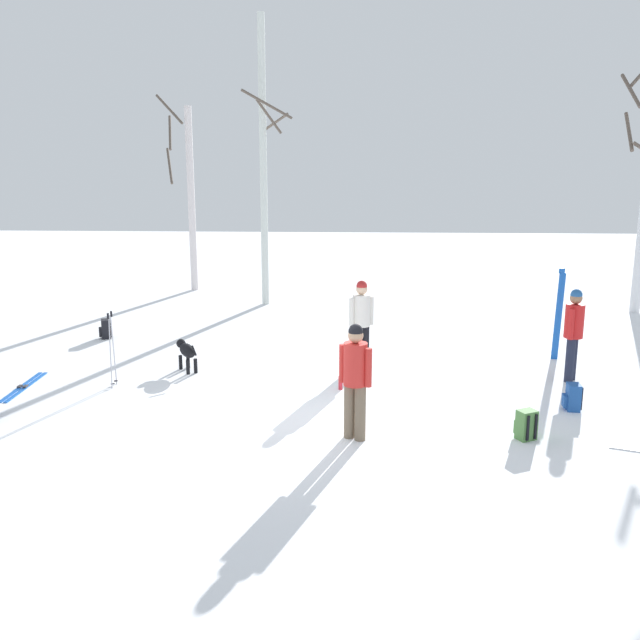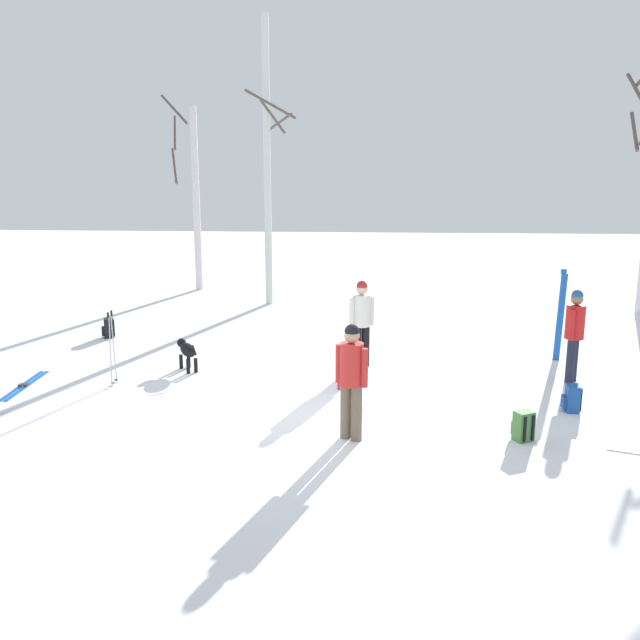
{
  "view_description": "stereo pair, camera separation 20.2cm",
  "coord_description": "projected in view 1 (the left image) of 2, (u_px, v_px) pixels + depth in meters",
  "views": [
    {
      "loc": [
        0.99,
        -10.35,
        3.92
      ],
      "look_at": [
        0.29,
        2.54,
        1.0
      ],
      "focal_mm": 39.03,
      "sensor_mm": 36.0,
      "label": 1
    },
    {
      "loc": [
        1.19,
        -10.34,
        3.92
      ],
      "look_at": [
        0.29,
        2.54,
        1.0
      ],
      "focal_mm": 39.03,
      "sensor_mm": 36.0,
      "label": 2
    }
  ],
  "objects": [
    {
      "name": "ground_plane",
      "position": [
        293.0,
        417.0,
        11.0
      ],
      "size": [
        60.0,
        60.0,
        0.0
      ],
      "primitive_type": "plane",
      "color": "white"
    },
    {
      "name": "person_0",
      "position": [
        361.0,
        318.0,
        13.51
      ],
      "size": [
        0.48,
        0.34,
        1.72
      ],
      "color": "black",
      "rests_on": "ground_plane"
    },
    {
      "name": "person_2",
      "position": [
        355.0,
        374.0,
        9.91
      ],
      "size": [
        0.47,
        0.34,
        1.72
      ],
      "color": "#72604C",
      "rests_on": "ground_plane"
    },
    {
      "name": "person_3",
      "position": [
        574.0,
        329.0,
        12.61
      ],
      "size": [
        0.34,
        0.46,
        1.72
      ],
      "color": "#1E2338",
      "rests_on": "ground_plane"
    },
    {
      "name": "dog",
      "position": [
        187.0,
        351.0,
        13.36
      ],
      "size": [
        0.55,
        0.76,
        0.57
      ],
      "color": "black",
      "rests_on": "ground_plane"
    },
    {
      "name": "ski_pair_planted_0",
      "position": [
        559.0,
        315.0,
        14.02
      ],
      "size": [
        0.18,
        0.03,
        1.88
      ],
      "color": "blue",
      "rests_on": "ground_plane"
    },
    {
      "name": "ski_pair_lying_0",
      "position": [
        24.0,
        387.0,
        12.44
      ],
      "size": [
        0.24,
        1.71,
        0.05
      ],
      "color": "blue",
      "rests_on": "ground_plane"
    },
    {
      "name": "ski_poles_0",
      "position": [
        112.0,
        347.0,
        12.34
      ],
      "size": [
        0.07,
        0.26,
        1.36
      ],
      "color": "#B2B2BC",
      "rests_on": "ground_plane"
    },
    {
      "name": "backpack_0",
      "position": [
        526.0,
        425.0,
        10.07
      ],
      "size": [
        0.32,
        0.34,
        0.44
      ],
      "color": "#4C7F3F",
      "rests_on": "ground_plane"
    },
    {
      "name": "backpack_1",
      "position": [
        573.0,
        397.0,
        11.25
      ],
      "size": [
        0.3,
        0.27,
        0.44
      ],
      "color": "#1E4C99",
      "rests_on": "ground_plane"
    },
    {
      "name": "backpack_2",
      "position": [
        106.0,
        329.0,
        15.88
      ],
      "size": [
        0.33,
        0.31,
        0.44
      ],
      "color": "black",
      "rests_on": "ground_plane"
    },
    {
      "name": "water_bottle_0",
      "position": [
        363.0,
        412.0,
        10.89
      ],
      "size": [
        0.07,
        0.07,
        0.23
      ],
      "color": "silver",
      "rests_on": "ground_plane"
    },
    {
      "name": "water_bottle_1",
      "position": [
        340.0,
        383.0,
        12.29
      ],
      "size": [
        0.07,
        0.07,
        0.27
      ],
      "color": "red",
      "rests_on": "ground_plane"
    },
    {
      "name": "birch_tree_0",
      "position": [
        189.0,
        195.0,
        21.33
      ],
      "size": [
        1.06,
        1.39,
        5.92
      ],
      "color": "silver",
      "rests_on": "ground_plane"
    },
    {
      "name": "birch_tree_1",
      "position": [
        264.0,
        162.0,
        18.92
      ],
      "size": [
        1.31,
        1.58,
        7.76
      ],
      "color": "silver",
      "rests_on": "ground_plane"
    }
  ]
}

